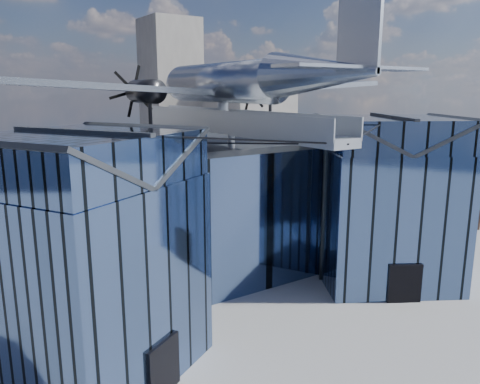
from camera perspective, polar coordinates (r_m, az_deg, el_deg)
ground_plane at (r=30.50m, az=2.14°, el=-14.02°), size 120.00×120.00×0.00m
museum at (r=33.20m, az=-3.65°, el=-1.62°), size 32.88×24.50×17.60m
bg_towers at (r=74.77m, az=-20.30°, el=8.90°), size 77.00×24.50×26.00m
tree_plaza_e at (r=42.99m, az=23.13°, el=-1.56°), size 4.68×4.68×5.83m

